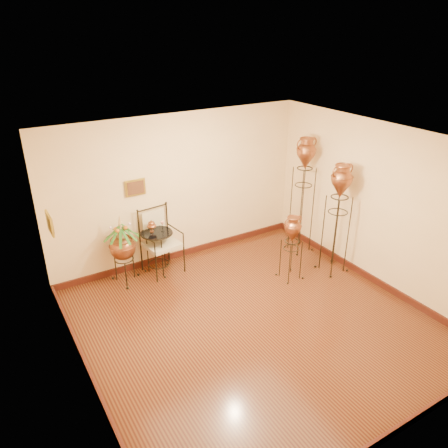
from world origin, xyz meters
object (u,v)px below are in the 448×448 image
amphora_tall (303,195)px  amphora_mid (337,219)px  side_table (158,251)px  armchair (162,242)px  planter_urn (122,245)px

amphora_tall → amphora_mid: bearing=-90.0°
amphora_mid → side_table: amphora_mid is taller
amphora_tall → side_table: (-2.79, 0.64, -0.76)m
amphora_tall → side_table: size_ratio=2.25×
amphora_mid → armchair: size_ratio=1.72×
armchair → side_table: 0.20m
amphora_mid → planter_urn: bearing=155.2°
side_table → planter_urn: bearing=-179.9°
amphora_tall → planter_urn: 3.52m
planter_urn → side_table: bearing=0.1°
amphora_mid → side_table: (-2.79, 1.59, -0.62)m
side_table → armchair: bearing=-8.2°
amphora_mid → planter_urn: amphora_mid is taller
planter_urn → side_table: (0.64, 0.00, -0.31)m
amphora_tall → amphora_mid: amphora_tall is taller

